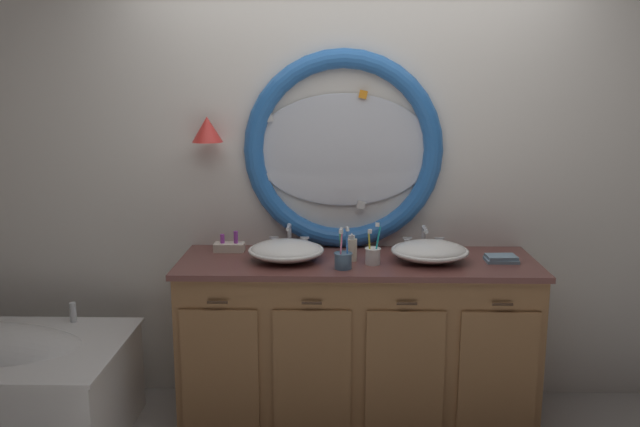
# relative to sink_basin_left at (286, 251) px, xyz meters

# --- Properties ---
(back_wall_assembly) EXTENTS (6.40, 0.26, 2.60)m
(back_wall_assembly) POSITION_rel_sink_basin_left_xyz_m (0.35, 0.36, 0.36)
(back_wall_assembly) COLOR silver
(back_wall_assembly) RESTS_ON ground_plane
(vanity_counter) EXTENTS (1.90, 0.65, 0.90)m
(vanity_counter) POSITION_rel_sink_basin_left_xyz_m (0.38, 0.03, -0.50)
(vanity_counter) COLOR olive
(vanity_counter) RESTS_ON ground_plane
(sink_basin_left) EXTENTS (0.40, 0.40, 0.11)m
(sink_basin_left) POSITION_rel_sink_basin_left_xyz_m (0.00, 0.00, 0.00)
(sink_basin_left) COLOR white
(sink_basin_left) RESTS_ON vanity_counter
(sink_basin_right) EXTENTS (0.41, 0.41, 0.11)m
(sink_basin_right) POSITION_rel_sink_basin_left_xyz_m (0.76, 0.00, 0.00)
(sink_basin_right) COLOR white
(sink_basin_right) RESTS_ON vanity_counter
(faucet_set_left) EXTENTS (0.23, 0.12, 0.15)m
(faucet_set_left) POSITION_rel_sink_basin_left_xyz_m (-0.00, 0.25, 0.00)
(faucet_set_left) COLOR silver
(faucet_set_left) RESTS_ON vanity_counter
(faucet_set_right) EXTENTS (0.23, 0.14, 0.14)m
(faucet_set_right) POSITION_rel_sink_basin_left_xyz_m (0.76, 0.25, 0.00)
(faucet_set_right) COLOR silver
(faucet_set_right) RESTS_ON vanity_counter
(toothbrush_holder_left) EXTENTS (0.09, 0.09, 0.22)m
(toothbrush_holder_left) POSITION_rel_sink_basin_left_xyz_m (0.30, -0.15, -0.00)
(toothbrush_holder_left) COLOR slate
(toothbrush_holder_left) RESTS_ON vanity_counter
(toothbrush_holder_right) EXTENTS (0.08, 0.08, 0.22)m
(toothbrush_holder_right) POSITION_rel_sink_basin_left_xyz_m (0.46, -0.06, -0.00)
(toothbrush_holder_right) COLOR white
(toothbrush_holder_right) RESTS_ON vanity_counter
(soap_dispenser) EXTENTS (0.06, 0.06, 0.15)m
(soap_dispenser) POSITION_rel_sink_basin_left_xyz_m (0.35, 0.01, 0.01)
(soap_dispenser) COLOR #EFE5C6
(soap_dispenser) RESTS_ON vanity_counter
(folded_hand_towel) EXTENTS (0.17, 0.12, 0.03)m
(folded_hand_towel) POSITION_rel_sink_basin_left_xyz_m (1.14, 0.01, -0.04)
(folded_hand_towel) COLOR #7593A8
(folded_hand_towel) RESTS_ON vanity_counter
(toiletry_basket) EXTENTS (0.17, 0.09, 0.12)m
(toiletry_basket) POSITION_rel_sink_basin_left_xyz_m (-0.33, 0.19, -0.03)
(toiletry_basket) COLOR beige
(toiletry_basket) RESTS_ON vanity_counter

